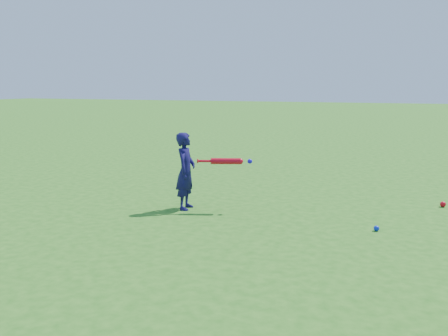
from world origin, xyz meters
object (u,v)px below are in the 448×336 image
object	(u,v)px
child	(186,171)
ground_ball_red	(443,204)
ground_ball_blue	(376,228)
bat_swing	(228,161)

from	to	relation	value
child	ground_ball_red	bearing A→B (deg)	-75.07
child	ground_ball_red	size ratio (longest dim) A/B	13.19
ground_ball_red	ground_ball_blue	distance (m)	1.65
ground_ball_blue	child	bearing A→B (deg)	177.26
ground_ball_red	bat_swing	xyz separation A→B (m)	(-2.61, -1.23, 0.61)
ground_ball_red	ground_ball_blue	world-z (taller)	ground_ball_red
bat_swing	child	bearing A→B (deg)	175.36
child	ground_ball_blue	bearing A→B (deg)	-101.40
ground_ball_blue	bat_swing	distance (m)	2.01
ground_ball_red	bat_swing	size ratio (longest dim) A/B	0.11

